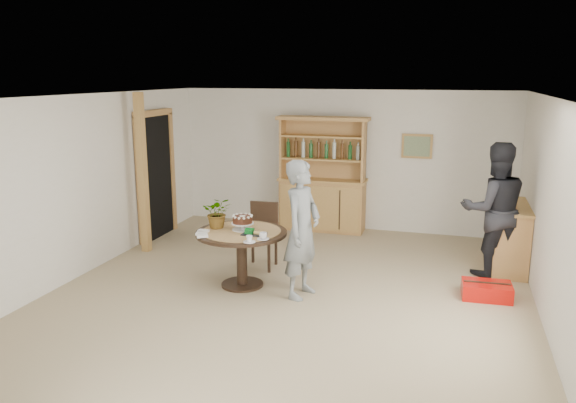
# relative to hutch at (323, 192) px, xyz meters

# --- Properties ---
(ground) EXTENTS (7.00, 7.00, 0.00)m
(ground) POSITION_rel_hutch_xyz_m (0.30, -3.24, -0.69)
(ground) COLOR tan
(ground) RESTS_ON ground
(room_shell) EXTENTS (6.04, 7.04, 2.52)m
(room_shell) POSITION_rel_hutch_xyz_m (0.30, -3.23, 1.05)
(room_shell) COLOR white
(room_shell) RESTS_ON ground
(doorway) EXTENTS (0.13, 1.10, 2.18)m
(doorway) POSITION_rel_hutch_xyz_m (-2.63, -1.24, 0.42)
(doorway) COLOR black
(doorway) RESTS_ON ground
(pine_post) EXTENTS (0.12, 0.12, 2.50)m
(pine_post) POSITION_rel_hutch_xyz_m (-2.40, -2.04, 0.56)
(pine_post) COLOR tan
(pine_post) RESTS_ON ground
(hutch) EXTENTS (1.62, 0.54, 2.04)m
(hutch) POSITION_rel_hutch_xyz_m (0.00, 0.00, 0.00)
(hutch) COLOR tan
(hutch) RESTS_ON ground
(sideboard) EXTENTS (0.54, 1.26, 0.94)m
(sideboard) POSITION_rel_hutch_xyz_m (3.04, -1.24, -0.22)
(sideboard) COLOR tan
(sideboard) RESTS_ON ground
(dining_table) EXTENTS (1.20, 1.20, 0.76)m
(dining_table) POSITION_rel_hutch_xyz_m (-0.39, -3.02, -0.08)
(dining_table) COLOR black
(dining_table) RESTS_ON ground
(dining_chair) EXTENTS (0.43, 0.43, 0.95)m
(dining_chair) POSITION_rel_hutch_xyz_m (-0.39, -2.19, -0.15)
(dining_chair) COLOR black
(dining_chair) RESTS_ON ground
(birthday_cake) EXTENTS (0.30, 0.30, 0.20)m
(birthday_cake) POSITION_rel_hutch_xyz_m (-0.39, -2.97, 0.19)
(birthday_cake) COLOR white
(birthday_cake) RESTS_ON dining_table
(flower_vase) EXTENTS (0.47, 0.44, 0.42)m
(flower_vase) POSITION_rel_hutch_xyz_m (-0.74, -2.97, 0.28)
(flower_vase) COLOR #3F7233
(flower_vase) RESTS_ON dining_table
(gift_tray) EXTENTS (0.30, 0.20, 0.08)m
(gift_tray) POSITION_rel_hutch_xyz_m (-0.17, -3.14, 0.10)
(gift_tray) COLOR black
(gift_tray) RESTS_ON dining_table
(coffee_cup_a) EXTENTS (0.15, 0.15, 0.09)m
(coffee_cup_a) POSITION_rel_hutch_xyz_m (0.01, -3.30, 0.11)
(coffee_cup_a) COLOR white
(coffee_cup_a) RESTS_ON dining_table
(coffee_cup_b) EXTENTS (0.15, 0.15, 0.08)m
(coffee_cup_b) POSITION_rel_hutch_xyz_m (-0.11, -3.47, 0.11)
(coffee_cup_b) COLOR white
(coffee_cup_b) RESTS_ON dining_table
(napkins) EXTENTS (0.24, 0.33, 0.03)m
(napkins) POSITION_rel_hutch_xyz_m (-0.80, -3.33, 0.09)
(napkins) COLOR white
(napkins) RESTS_ON dining_table
(teen_boy) EXTENTS (0.54, 0.71, 1.75)m
(teen_boy) POSITION_rel_hutch_xyz_m (0.46, -3.12, 0.18)
(teen_boy) COLOR slate
(teen_boy) RESTS_ON ground
(adult_person) EXTENTS (1.06, 0.92, 1.88)m
(adult_person) POSITION_rel_hutch_xyz_m (2.80, -1.62, 0.25)
(adult_person) COLOR black
(adult_person) RESTS_ON ground
(red_suitcase) EXTENTS (0.62, 0.43, 0.21)m
(red_suitcase) POSITION_rel_hutch_xyz_m (2.72, -2.55, -0.59)
(red_suitcase) COLOR red
(red_suitcase) RESTS_ON ground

